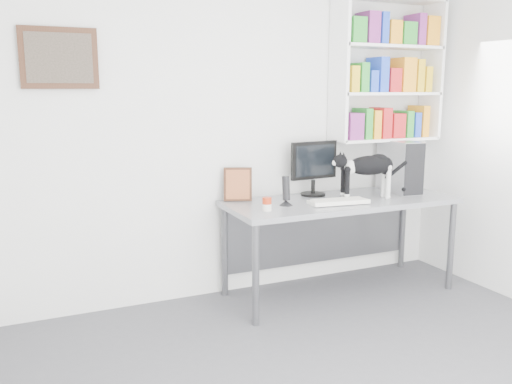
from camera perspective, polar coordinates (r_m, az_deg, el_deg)
room at (r=2.68m, az=13.65°, el=3.20°), size 4.01×4.01×2.70m
bookshelf at (r=4.98m, az=13.67°, el=12.33°), size 1.03×0.28×1.24m
wall_art at (r=4.09m, az=-20.01°, el=13.10°), size 0.52×0.04×0.42m
desk at (r=4.60m, az=8.80°, el=-5.65°), size 1.93×0.76×0.80m
monitor at (r=4.59m, az=6.07°, el=2.53°), size 0.46×0.25×0.47m
keyboard at (r=4.31m, az=8.67°, el=-1.01°), size 0.49×0.24×0.04m
pc_tower at (r=4.92m, az=14.87°, el=2.65°), size 0.25×0.47×0.45m
speaker at (r=4.19m, az=3.18°, el=0.19°), size 0.12×0.12×0.24m
leaning_print at (r=4.36m, az=-1.93°, el=0.88°), size 0.24×0.17×0.28m
soup_can at (r=4.01m, az=1.16°, el=-1.29°), size 0.07×0.07×0.10m
cat at (r=4.51m, az=11.68°, el=1.61°), size 0.62×0.23×0.38m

